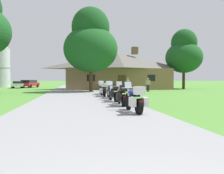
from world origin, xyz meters
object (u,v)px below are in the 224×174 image
object	(u,v)px
motorcycle_white_third_in_row	(114,93)
parked_white_sedan_far_left	(18,84)
motorcycle_orange_second_in_row	(122,95)
motorcycle_green_fifth_in_row	(104,90)
tree_right_of_lodge	(184,53)
motorcycle_black_farthest_in_row	(101,88)
metal_silo_distant	(1,66)
parked_red_suv_far_left	(30,83)
bystander_gray_shirt_beside_signpost	(128,84)
motorcycle_silver_fourth_in_row	(110,91)
bystander_tan_shirt_near_lodge	(148,84)
tree_by_lodge_front	(91,43)
motorcycle_blue_nearest_to_camera	(135,100)

from	to	relation	value
motorcycle_white_third_in_row	parked_white_sedan_far_left	xyz separation A→B (m)	(-12.11, 27.46, 0.03)
motorcycle_orange_second_in_row	motorcycle_green_fifth_in_row	xyz separation A→B (m)	(-0.10, 6.98, 0.00)
motorcycle_white_third_in_row	tree_right_of_lodge	world-z (taller)	tree_right_of_lodge
motorcycle_black_farthest_in_row	metal_silo_distant	size ratio (longest dim) A/B	0.25
parked_red_suv_far_left	parked_white_sedan_far_left	world-z (taller)	parked_red_suv_far_left
parked_red_suv_far_left	bystander_gray_shirt_beside_signpost	bearing A→B (deg)	-33.47
motorcycle_silver_fourth_in_row	metal_silo_distant	size ratio (longest dim) A/B	0.25
bystander_gray_shirt_beside_signpost	parked_white_sedan_far_left	world-z (taller)	bystander_gray_shirt_beside_signpost
motorcycle_white_third_in_row	motorcycle_green_fifth_in_row	bearing A→B (deg)	86.29
bystander_tan_shirt_near_lodge	parked_red_suv_far_left	bearing A→B (deg)	-29.08
tree_right_of_lodge	tree_by_lodge_front	bearing A→B (deg)	-155.44
motorcycle_blue_nearest_to_camera	motorcycle_orange_second_in_row	size ratio (longest dim) A/B	1.00
motorcycle_black_farthest_in_row	motorcycle_silver_fourth_in_row	bearing A→B (deg)	-86.50
motorcycle_white_third_in_row	motorcycle_black_farthest_in_row	world-z (taller)	same
motorcycle_black_farthest_in_row	parked_white_sedan_far_left	bearing A→B (deg)	122.98
tree_by_lodge_front	parked_white_sedan_far_left	bearing A→B (deg)	128.39
motorcycle_silver_fourth_in_row	tree_right_of_lodge	distance (m)	23.38
motorcycle_orange_second_in_row	motorcycle_silver_fourth_in_row	world-z (taller)	same
motorcycle_white_third_in_row	motorcycle_green_fifth_in_row	distance (m)	4.52
tree_by_lodge_front	motorcycle_black_farthest_in_row	bearing A→B (deg)	-84.34
motorcycle_blue_nearest_to_camera	motorcycle_black_farthest_in_row	bearing A→B (deg)	86.50
motorcycle_orange_second_in_row	motorcycle_black_farthest_in_row	size ratio (longest dim) A/B	1.00
motorcycle_white_third_in_row	motorcycle_black_farthest_in_row	bearing A→B (deg)	84.95
motorcycle_white_third_in_row	metal_silo_distant	size ratio (longest dim) A/B	0.25
tree_by_lodge_front	metal_silo_distant	size ratio (longest dim) A/B	1.22
motorcycle_black_farthest_in_row	bystander_gray_shirt_beside_signpost	world-z (taller)	bystander_gray_shirt_beside_signpost
motorcycle_black_farthest_in_row	tree_by_lodge_front	world-z (taller)	tree_by_lodge_front
motorcycle_silver_fourth_in_row	tree_right_of_lodge	bearing A→B (deg)	49.31
motorcycle_silver_fourth_in_row	tree_by_lodge_front	size ratio (longest dim) A/B	0.21
bystander_gray_shirt_beside_signpost	metal_silo_distant	size ratio (longest dim) A/B	0.20
tree_by_lodge_front	parked_red_suv_far_left	size ratio (longest dim) A/B	2.04
motorcycle_blue_nearest_to_camera	motorcycle_black_farthest_in_row	xyz separation A→B (m)	(0.02, 12.43, 0.01)
motorcycle_black_farthest_in_row	tree_right_of_lodge	distance (m)	20.22
motorcycle_orange_second_in_row	motorcycle_silver_fourth_in_row	distance (m)	5.01
parked_white_sedan_far_left	tree_by_lodge_front	bearing A→B (deg)	-59.45
motorcycle_green_fifth_in_row	metal_silo_distant	world-z (taller)	metal_silo_distant
tree_by_lodge_front	motorcycle_silver_fourth_in_row	bearing A→B (deg)	-86.24
motorcycle_orange_second_in_row	bystander_tan_shirt_near_lodge	world-z (taller)	bystander_tan_shirt_near_lodge
metal_silo_distant	motorcycle_white_third_in_row	bearing A→B (deg)	-63.31
parked_white_sedan_far_left	bystander_gray_shirt_beside_signpost	bearing A→B (deg)	-50.00
motorcycle_silver_fourth_in_row	metal_silo_distant	world-z (taller)	metal_silo_distant
motorcycle_black_farthest_in_row	tree_right_of_lodge	bearing A→B (deg)	42.38
motorcycle_white_third_in_row	motorcycle_black_farthest_in_row	size ratio (longest dim) A/B	1.00
tree_right_of_lodge	parked_white_sedan_far_left	world-z (taller)	tree_right_of_lodge
bystander_gray_shirt_beside_signpost	tree_right_of_lodge	world-z (taller)	tree_right_of_lodge
motorcycle_blue_nearest_to_camera	bystander_gray_shirt_beside_signpost	distance (m)	18.50
motorcycle_white_third_in_row	tree_right_of_lodge	xyz separation A→B (m)	(14.91, 19.93, 5.11)
bystander_gray_shirt_beside_signpost	motorcycle_blue_nearest_to_camera	bearing A→B (deg)	50.86
metal_silo_distant	parked_white_sedan_far_left	world-z (taller)	metal_silo_distant
motorcycle_green_fifth_in_row	parked_white_sedan_far_left	bearing A→B (deg)	116.72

